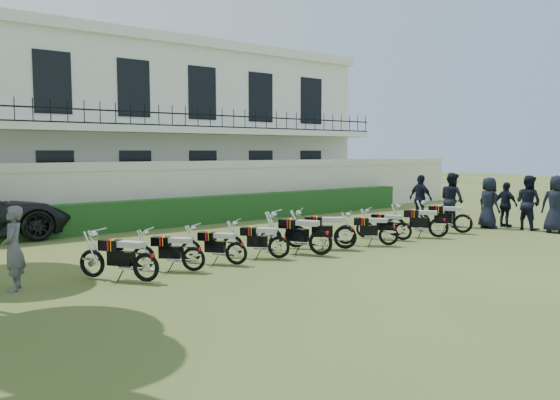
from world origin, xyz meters
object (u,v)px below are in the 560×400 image
at_px(motorcycle_3, 279,242).
at_px(motorcycle_7, 403,227).
at_px(motorcycle_4, 321,236).
at_px(officer_2, 506,205).
at_px(officer_1, 528,203).
at_px(motorcycle_9, 463,219).
at_px(inspector, 13,248).
at_px(officer_5, 421,199).
at_px(motorcycle_0, 146,260).
at_px(motorcycle_5, 345,232).
at_px(officer_0, 556,204).
at_px(officer_4, 452,200).
at_px(motorcycle_2, 236,248).
at_px(motorcycle_6, 389,231).
at_px(motorcycle_1, 193,253).
at_px(motorcycle_8, 439,223).
at_px(officer_3, 489,203).

distance_m(motorcycle_3, motorcycle_7, 4.62).
height_order(motorcycle_4, officer_2, officer_2).
relative_size(motorcycle_7, officer_2, 0.95).
bearing_deg(officer_1, motorcycle_9, 80.84).
xyz_separation_m(motorcycle_7, inspector, (-10.50, 0.67, 0.39)).
xyz_separation_m(motorcycle_4, officer_5, (7.31, 2.65, 0.39)).
height_order(motorcycle_0, motorcycle_5, motorcycle_5).
distance_m(officer_0, officer_4, 3.32).
distance_m(motorcycle_5, inspector, 8.13).
distance_m(motorcycle_2, officer_1, 11.15).
height_order(motorcycle_6, officer_0, officer_0).
relative_size(motorcycle_1, motorcycle_8, 0.86).
bearing_deg(motorcycle_2, motorcycle_1, 143.36).
relative_size(motorcycle_2, officer_3, 0.78).
bearing_deg(motorcycle_1, motorcycle_8, -45.36).
relative_size(motorcycle_9, officer_1, 0.92).
xyz_separation_m(motorcycle_6, motorcycle_9, (3.66, 0.10, 0.05)).
bearing_deg(officer_2, motorcycle_7, 97.57).
xyz_separation_m(motorcycle_3, officer_4, (8.47, 1.02, 0.52)).
bearing_deg(motorcycle_0, inspector, 121.50).
bearing_deg(officer_4, officer_5, 18.36).
distance_m(motorcycle_3, officer_4, 8.55).
distance_m(inspector, officer_2, 15.73).
xyz_separation_m(motorcycle_0, motorcycle_5, (5.84, 0.26, 0.02)).
distance_m(motorcycle_9, officer_4, 1.85).
bearing_deg(motorcycle_2, officer_1, -42.93).
relative_size(motorcycle_1, officer_3, 0.74).
bearing_deg(motorcycle_2, motorcycle_5, -38.52).
relative_size(motorcycle_5, inspector, 0.91).
bearing_deg(motorcycle_0, officer_2, -35.00).
xyz_separation_m(motorcycle_1, officer_0, (12.25, -1.97, 0.52)).
distance_m(motorcycle_1, motorcycle_6, 5.98).
xyz_separation_m(inspector, officer_4, (14.35, 0.37, 0.14)).
distance_m(motorcycle_4, motorcycle_7, 3.55).
relative_size(motorcycle_2, motorcycle_8, 0.91).
distance_m(motorcycle_9, inspector, 13.17).
height_order(motorcycle_8, inspector, inspector).
height_order(motorcycle_3, motorcycle_5, motorcycle_5).
height_order(motorcycle_3, motorcycle_7, motorcycle_3).
height_order(motorcycle_5, officer_4, officer_4).
height_order(motorcycle_4, officer_1, officer_1).
xyz_separation_m(motorcycle_1, motorcycle_6, (5.97, -0.37, 0.01)).
distance_m(motorcycle_0, inspector, 2.48).
bearing_deg(motorcycle_1, motorcycle_4, -48.05).
bearing_deg(inspector, officer_1, 103.82).
relative_size(motorcycle_5, motorcycle_9, 0.87).
relative_size(motorcycle_1, officer_5, 0.73).
xyz_separation_m(inspector, officer_5, (14.28, 1.68, 0.08)).
bearing_deg(officer_2, motorcycle_5, 98.60).
height_order(motorcycle_5, officer_0, officer_0).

